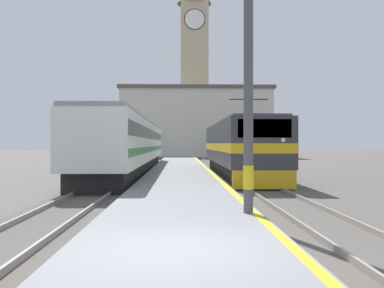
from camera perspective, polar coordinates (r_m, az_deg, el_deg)
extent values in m
plane|color=#514C47|center=(37.56, -1.51, -3.07)|extent=(200.00, 200.00, 0.00)
cube|color=slate|center=(32.56, -1.50, -3.29)|extent=(4.04, 140.00, 0.30)
cube|color=yellow|center=(32.60, 1.79, -3.02)|extent=(0.20, 140.00, 0.00)
cube|color=#514C47|center=(32.77, 4.82, -3.51)|extent=(2.84, 140.00, 0.02)
cube|color=gray|center=(32.69, 3.57, -3.38)|extent=(0.07, 140.00, 0.14)
cube|color=gray|center=(32.85, 6.06, -3.36)|extent=(0.07, 140.00, 0.14)
cube|color=#514C47|center=(32.75, -7.61, -3.51)|extent=(2.84, 140.00, 0.02)
cube|color=gray|center=(32.83, -8.86, -3.37)|extent=(0.07, 140.00, 0.14)
cube|color=gray|center=(32.67, -6.36, -3.38)|extent=(0.07, 140.00, 0.14)
cube|color=black|center=(28.20, 5.86, -3.20)|extent=(2.46, 16.25, 0.90)
cube|color=#333338|center=(28.15, 5.86, 0.11)|extent=(2.90, 17.67, 2.35)
cube|color=gold|center=(28.15, 5.86, -0.37)|extent=(2.92, 17.69, 0.44)
cube|color=gold|center=(19.63, 9.14, -4.49)|extent=(2.75, 0.30, 0.81)
cube|color=black|center=(19.49, 9.19, 1.98)|extent=(2.32, 0.12, 0.80)
sphere|color=white|center=(19.31, 6.89, 0.49)|extent=(0.20, 0.20, 0.20)
sphere|color=white|center=(19.61, 11.50, 0.48)|extent=(0.20, 0.20, 0.20)
cube|color=#4C4C51|center=(28.18, 5.86, 2.63)|extent=(2.61, 16.78, 0.12)
cylinder|color=#333333|center=(23.50, 7.36, 4.51)|extent=(0.06, 0.63, 1.03)
cylinder|color=#333333|center=(24.19, 7.10, 4.38)|extent=(0.06, 0.63, 1.03)
cube|color=#262626|center=(23.89, 7.23, 5.64)|extent=(2.03, 0.08, 0.06)
cube|color=black|center=(32.55, -7.64, -2.76)|extent=(2.46, 29.29, 0.90)
cube|color=silver|center=(32.51, -7.64, 0.29)|extent=(2.90, 30.51, 2.57)
cube|color=black|center=(32.52, -7.64, 1.20)|extent=(2.92, 29.90, 0.64)
cube|color=#338442|center=(32.51, -7.64, -0.61)|extent=(2.92, 29.90, 0.36)
cube|color=gray|center=(32.55, -7.64, 2.73)|extent=(2.67, 30.51, 0.20)
cylinder|color=#4C4C51|center=(11.65, 7.17, 11.73)|extent=(0.24, 0.24, 8.22)
cylinder|color=yellow|center=(11.44, 7.17, -4.22)|extent=(0.26, 0.26, 0.60)
cube|color=tan|center=(81.41, 0.28, 8.20)|extent=(4.90, 4.90, 27.14)
cylinder|color=black|center=(81.07, 0.34, 15.56)|extent=(3.73, 0.06, 3.73)
cylinder|color=white|center=(81.04, 0.34, 15.57)|extent=(3.43, 0.10, 3.43)
cube|color=beige|center=(68.63, 0.50, 2.54)|extent=(22.32, 8.07, 10.05)
cube|color=#564C47|center=(69.06, 0.50, 6.92)|extent=(22.92, 8.67, 0.50)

